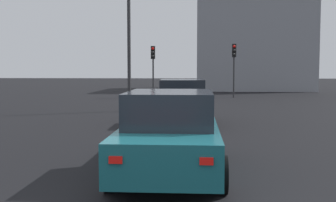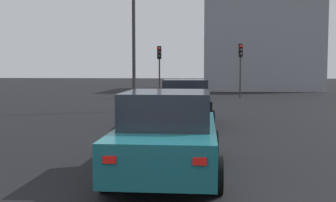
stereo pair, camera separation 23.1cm
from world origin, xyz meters
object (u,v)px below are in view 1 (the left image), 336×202
(car_black_lead, at_px, (182,103))
(car_teal_second, at_px, (171,134))
(street_lamp_kerbside, at_px, (129,18))
(traffic_light_near_right, at_px, (153,60))
(traffic_light_near_left, at_px, (234,59))

(car_black_lead, relative_size, car_teal_second, 0.88)
(car_teal_second, height_order, street_lamp_kerbside, street_lamp_kerbside)
(car_black_lead, xyz_separation_m, car_teal_second, (-7.44, -0.01, -0.01))
(car_teal_second, xyz_separation_m, traffic_light_near_right, (21.63, 2.55, 1.82))
(street_lamp_kerbside, bearing_deg, car_black_lead, -149.09)
(car_black_lead, xyz_separation_m, traffic_light_near_right, (14.19, 2.53, 1.82))
(traffic_light_near_left, bearing_deg, car_black_lead, -10.66)
(traffic_light_near_right, bearing_deg, car_black_lead, 13.65)
(car_teal_second, bearing_deg, traffic_light_near_right, 6.80)
(car_black_lead, bearing_deg, car_teal_second, 178.46)
(car_teal_second, relative_size, traffic_light_near_right, 1.31)
(car_teal_second, height_order, traffic_light_near_right, traffic_light_near_right)
(street_lamp_kerbside, bearing_deg, traffic_light_near_right, -0.91)
(car_black_lead, relative_size, traffic_light_near_left, 1.11)
(car_teal_second, relative_size, street_lamp_kerbside, 0.63)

